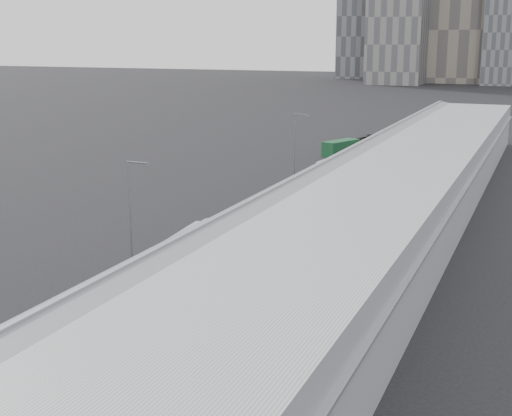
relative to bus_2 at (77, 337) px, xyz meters
The scene contains 20 objects.
sidewalk 21.79m from the bus_2, 71.47° to the left, with size 10.00×170.00×0.12m, color gray.
lane_line 20.98m from the bus_2, 99.88° to the left, with size 0.12×160.00×0.02m, color gold.
depot 23.41m from the bus_2, 62.13° to the left, with size 12.45×160.40×7.20m.
bus_2 is the anchor object (origin of this frame).
bus_3 12.22m from the bus_2, 90.79° to the left, with size 3.91×13.71×3.95m.
bus_4 29.54m from the bus_2, 90.14° to the left, with size 2.78×12.43×3.63m.
bus_5 43.52m from the bus_2, 90.14° to the left, with size 2.99×13.46×3.93m.
bus_6 56.01m from the bus_2, 89.97° to the left, with size 3.87×13.59×3.92m.
bus_7 68.66m from the bus_2, 89.50° to the left, with size 3.65×14.07×4.07m.
bus_8 84.74m from the bus_2, 89.60° to the left, with size 3.77×12.76×3.68m.
bus_9 96.51m from the bus_2, 90.21° to the left, with size 3.00×12.88×3.74m.
bus_10 111.11m from the bus_2, 90.20° to the left, with size 2.70×12.05×3.51m.
tree_1 5.28m from the bus_2, 37.74° to the right, with size 1.95×1.95×4.88m.
tree_2 25.01m from the bus_2, 82.27° to the left, with size 2.68×2.68×5.24m.
tree_3 43.97m from the bus_2, 85.69° to the left, with size 2.40×2.40×4.46m.
tree_4 66.44m from the bus_2, 86.75° to the left, with size 1.90×1.90×4.20m.
street_lamp_near 18.42m from the bus_2, 112.11° to the left, with size 2.04×0.22×8.58m.
street_lamp_far 57.20m from the bus_2, 96.98° to the left, with size 2.04×0.22×8.55m.
shipping_container 78.00m from the bus_2, 94.99° to the left, with size 2.35×6.80×2.35m, color #144224.
suv 92.07m from the bus_2, 93.59° to the left, with size 2.61×5.67×1.57m, color black.
Camera 1 is at (25.82, 3.69, 17.93)m, focal length 50.00 mm.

